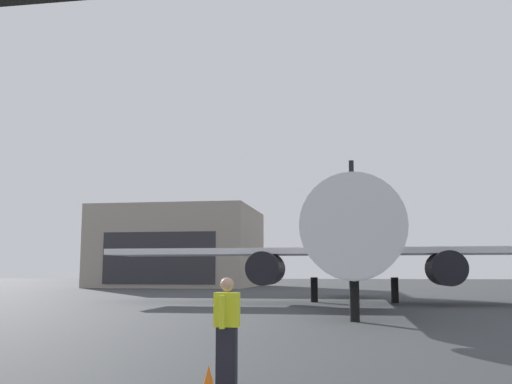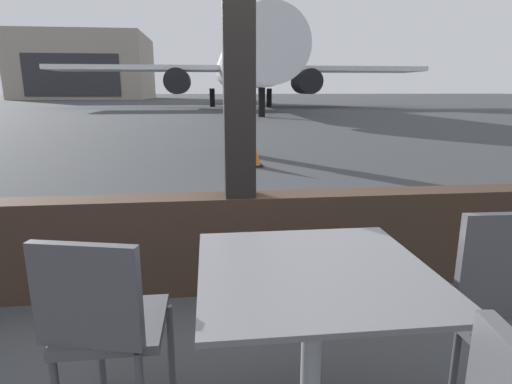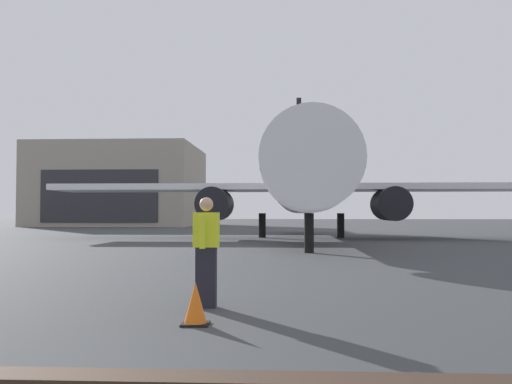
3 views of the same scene
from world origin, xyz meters
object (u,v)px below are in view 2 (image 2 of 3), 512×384
(airplane, at_px, (243,64))
(traffic_cone, at_px, (252,152))
(dining_table, at_px, (312,336))
(cafe_chair_aisle_left, at_px, (104,319))
(ground_crew_worker, at_px, (242,113))
(distant_hangar, at_px, (87,67))

(airplane, xyz_separation_m, traffic_cone, (-2.00, -25.43, -3.03))
(dining_table, height_order, traffic_cone, dining_table)
(dining_table, distance_m, airplane, 31.87)
(cafe_chair_aisle_left, height_order, ground_crew_worker, ground_crew_worker)
(cafe_chair_aisle_left, relative_size, traffic_cone, 1.52)
(traffic_cone, bearing_deg, distant_hangar, 107.06)
(dining_table, distance_m, distant_hangar, 72.00)
(dining_table, relative_size, distant_hangar, 0.05)
(ground_crew_worker, distance_m, traffic_cone, 1.58)
(dining_table, xyz_separation_m, airplane, (2.42, 31.65, 2.85))
(dining_table, bearing_deg, cafe_chair_aisle_left, 173.28)
(traffic_cone, relative_size, distant_hangar, 0.03)
(cafe_chair_aisle_left, bearing_deg, dining_table, -6.72)
(distant_hangar, bearing_deg, traffic_cone, -72.94)
(ground_crew_worker, bearing_deg, dining_table, -92.68)
(ground_crew_worker, height_order, traffic_cone, ground_crew_worker)
(cafe_chair_aisle_left, bearing_deg, airplane, 84.18)
(dining_table, bearing_deg, distant_hangar, 105.29)
(ground_crew_worker, bearing_deg, airplane, 85.09)
(distant_hangar, bearing_deg, airplane, -60.44)
(ground_crew_worker, xyz_separation_m, distant_hangar, (-19.31, 61.66, 3.91))
(cafe_chair_aisle_left, relative_size, distant_hangar, 0.05)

